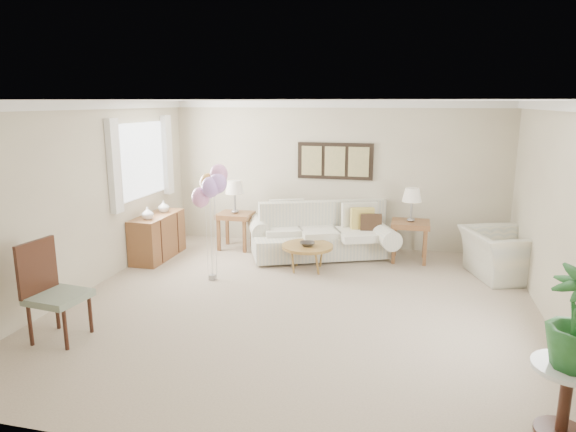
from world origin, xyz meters
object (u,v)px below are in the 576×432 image
object	(u,v)px
armchair	(501,254)
accent_chair	(51,289)
balloon_cluster	(211,186)
sofa	(320,236)
coffee_table	(307,247)

from	to	relation	value
armchair	accent_chair	world-z (taller)	accent_chair
balloon_cluster	accent_chair	bearing A→B (deg)	-114.30
sofa	accent_chair	bearing A→B (deg)	-121.43
accent_chair	balloon_cluster	bearing A→B (deg)	65.70
sofa	balloon_cluster	bearing A→B (deg)	-129.98
accent_chair	balloon_cluster	distance (m)	2.58
accent_chair	coffee_table	bearing A→B (deg)	52.91
coffee_table	accent_chair	bearing A→B (deg)	-127.09
sofa	armchair	world-z (taller)	sofa
coffee_table	armchair	distance (m)	2.90
coffee_table	accent_chair	size ratio (longest dim) A/B	0.72
coffee_table	accent_chair	world-z (taller)	accent_chair
accent_chair	balloon_cluster	xyz separation A→B (m)	(1.00, 2.22, 0.83)
coffee_table	sofa	bearing A→B (deg)	86.14
armchair	accent_chair	xyz separation A→B (m)	(-5.13, -3.35, 0.23)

